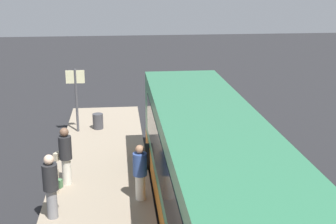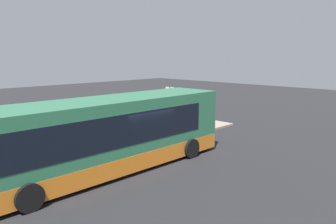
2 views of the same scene
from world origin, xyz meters
name	(u,v)px [view 1 (image 1 of 2)]	position (x,y,z in m)	size (l,w,h in m)	color
ground	(207,199)	(0.00, 0.00, 0.00)	(80.00, 80.00, 0.00)	#232326
platform	(99,203)	(0.00, 3.17, 0.07)	(20.00, 3.15, 0.14)	gray
bus_lead	(210,175)	(-1.60, 0.25, 1.50)	(11.88, 2.86, 3.03)	#2D704C
passenger_boarding	(140,171)	(-0.03, 1.96, 1.03)	(0.57, 0.57, 1.67)	silver
passenger_waiting	(51,184)	(-0.85, 4.35, 1.11)	(0.67, 0.55, 1.80)	gray
passenger_with_bags	(65,154)	(1.27, 4.19, 1.13)	(0.54, 0.66, 1.83)	silver
suitcase	(55,181)	(0.72, 4.47, 0.49)	(0.37, 0.19, 0.94)	beige
sign_post	(76,92)	(6.42, 4.24, 1.84)	(0.10, 0.75, 2.64)	#4C4C51
trash_bin	(98,121)	(6.69, 3.42, 0.47)	(0.44, 0.44, 0.65)	#3F3F44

